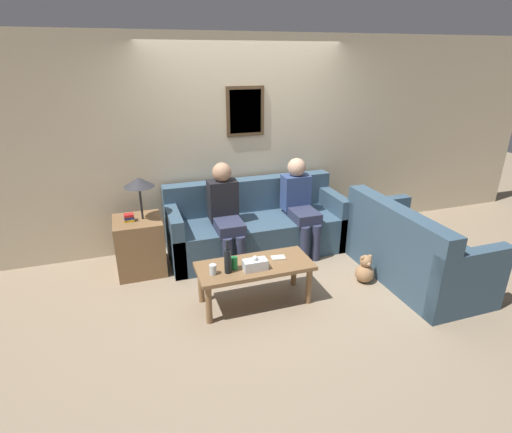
% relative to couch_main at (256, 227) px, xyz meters
% --- Properties ---
extents(ground_plane, '(16.00, 16.00, 0.00)m').
position_rel_couch_main_xyz_m(ground_plane, '(0.00, -0.49, -0.31)').
color(ground_plane, gray).
extents(wall_back, '(9.00, 0.08, 2.60)m').
position_rel_couch_main_xyz_m(wall_back, '(0.00, 0.45, 0.99)').
color(wall_back, beige).
rests_on(wall_back, ground_plane).
extents(couch_main, '(2.20, 0.83, 0.88)m').
position_rel_couch_main_xyz_m(couch_main, '(0.00, 0.00, 0.00)').
color(couch_main, '#385166').
rests_on(couch_main, ground_plane).
extents(couch_side, '(0.83, 1.62, 0.88)m').
position_rel_couch_main_xyz_m(couch_side, '(1.42, -1.22, 0.00)').
color(couch_side, '#385166').
rests_on(couch_side, ground_plane).
extents(coffee_table, '(1.14, 0.49, 0.43)m').
position_rel_couch_main_xyz_m(coffee_table, '(-0.39, -1.12, 0.06)').
color(coffee_table, olive).
rests_on(coffee_table, ground_plane).
extents(side_table_with_lamp, '(0.53, 0.53, 1.12)m').
position_rel_couch_main_xyz_m(side_table_with_lamp, '(-1.43, -0.09, 0.05)').
color(side_table_with_lamp, olive).
rests_on(side_table_with_lamp, ground_plane).
extents(wine_bottle, '(0.07, 0.07, 0.33)m').
position_rel_couch_main_xyz_m(wine_bottle, '(-0.68, -1.19, 0.25)').
color(wine_bottle, black).
rests_on(wine_bottle, coffee_table).
extents(drinking_glass, '(0.07, 0.07, 0.10)m').
position_rel_couch_main_xyz_m(drinking_glass, '(-0.82, -1.18, 0.17)').
color(drinking_glass, silver).
rests_on(drinking_glass, coffee_table).
extents(book_stack, '(0.15, 0.11, 0.02)m').
position_rel_couch_main_xyz_m(book_stack, '(-0.13, -1.08, 0.13)').
color(book_stack, beige).
rests_on(book_stack, coffee_table).
extents(soda_can, '(0.07, 0.07, 0.12)m').
position_rel_couch_main_xyz_m(soda_can, '(-0.60, -1.14, 0.18)').
color(soda_can, '#197A38').
rests_on(soda_can, coffee_table).
extents(tissue_box, '(0.23, 0.12, 0.15)m').
position_rel_couch_main_xyz_m(tissue_box, '(-0.42, -1.22, 0.17)').
color(tissue_box, silver).
rests_on(tissue_box, coffee_table).
extents(person_left, '(0.34, 0.63, 1.20)m').
position_rel_couch_main_xyz_m(person_left, '(-0.43, -0.17, 0.35)').
color(person_left, '#2D334C').
rests_on(person_left, ground_plane).
extents(person_right, '(0.34, 0.65, 1.17)m').
position_rel_couch_main_xyz_m(person_right, '(0.53, -0.15, 0.34)').
color(person_right, '#2D334C').
rests_on(person_right, ground_plane).
extents(teddy_bear, '(0.21, 0.21, 0.33)m').
position_rel_couch_main_xyz_m(teddy_bear, '(0.89, -1.13, -0.17)').
color(teddy_bear, '#A87A51').
rests_on(teddy_bear, ground_plane).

